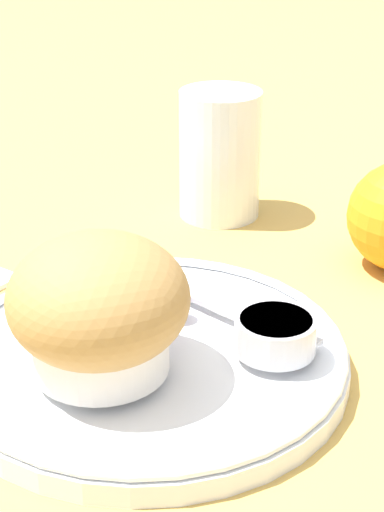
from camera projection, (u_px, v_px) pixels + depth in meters
name	position (u px, v px, depth m)	size (l,w,h in m)	color
ground_plane	(163.00, 359.00, 0.54)	(3.00, 3.00, 0.00)	tan
plate	(153.00, 358.00, 0.52)	(0.25, 0.25, 0.02)	white
muffin	(99.00, 308.00, 0.48)	(0.10, 0.10, 0.08)	silver
cream_ramekin	(275.00, 333.00, 0.51)	(0.05, 0.05, 0.02)	silver
berry_pair	(165.00, 298.00, 0.56)	(0.03, 0.02, 0.02)	#4C194C
butter_knife	(214.00, 302.00, 0.56)	(0.16, 0.03, 0.00)	silver
juice_glass	(220.00, 154.00, 0.73)	(0.07, 0.07, 0.11)	silver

